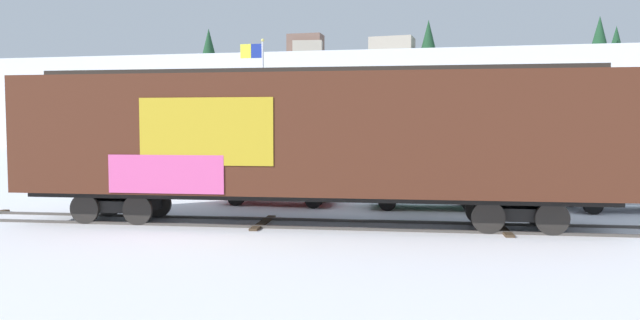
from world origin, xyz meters
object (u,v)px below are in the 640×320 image
Objects in this scene: freight_car at (309,137)px; parked_car_red at (280,182)px; flagpole at (259,92)px; parked_car_green at (425,185)px; parked_car_silver at (625,188)px.

freight_car reaches higher than parked_car_red.
flagpole is 1.75× the size of parked_car_green.
parked_car_red reaches higher than parked_car_silver.
parked_car_red is 0.92× the size of parked_car_silver.
parked_car_red reaches higher than parked_car_green.
flagpole is at bearing 152.61° from parked_car_silver.
freight_car is at bearing -128.35° from parked_car_green.
parked_car_silver is at bearing 2.65° from parked_car_red.
parked_car_red is at bearing 179.10° from parked_car_green.
parked_car_silver is (15.85, -8.21, -4.01)m from flagpole.
parked_car_green is at bearing -0.90° from parked_car_red.
parked_car_red is 12.41m from parked_car_silver.
flagpole is at bearing 112.64° from freight_car.
parked_car_green is at bearing 51.65° from freight_car.
parked_car_red is 1.02× the size of parked_car_green.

